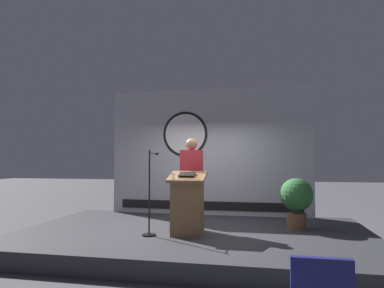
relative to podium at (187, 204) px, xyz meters
The scene contains 7 objects.
ground_plane 0.94m from the podium, 87.76° to the left, with size 40.00×40.00×0.00m, color #4C4C51.
stage_platform 0.81m from the podium, 87.76° to the left, with size 6.40×4.00×0.30m, color #333338.
banner_display 2.49m from the podium, 89.91° to the left, with size 4.80×0.12×2.99m.
podium is the anchor object (origin of this frame).
speaker_person 0.59m from the podium, 93.02° to the left, with size 0.40×0.26×1.70m.
microphone_stand 0.65m from the podium, behind, with size 0.24×0.58×1.47m.
potted_plant 2.11m from the podium, 25.73° to the left, with size 0.61×0.61×0.96m.
Camera 1 is at (1.27, -6.31, 1.60)m, focal length 32.26 mm.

